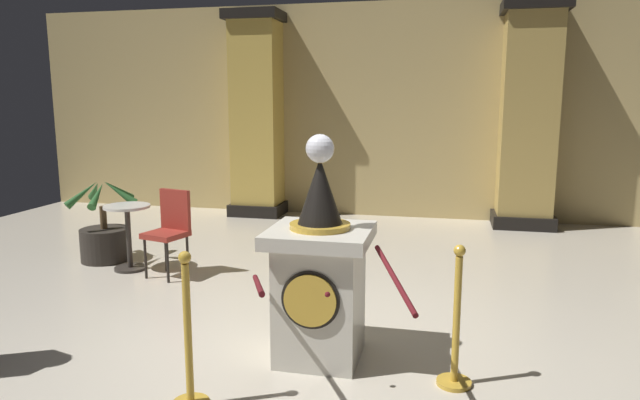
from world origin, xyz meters
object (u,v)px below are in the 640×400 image
at_px(pedestal_clock, 320,276).
at_px(stanchion_far, 456,337).
at_px(cafe_chair_red, 170,225).
at_px(stanchion_near, 189,354).
at_px(cafe_table, 128,229).
at_px(potted_palm_left, 105,237).

xyz_separation_m(pedestal_clock, stanchion_far, (1.00, -0.21, -0.30)).
distance_m(stanchion_far, cafe_chair_red, 3.62).
bearing_deg(stanchion_near, cafe_table, 127.48).
bearing_deg(cafe_chair_red, pedestal_clock, -38.61).
bearing_deg(cafe_table, potted_palm_left, 150.59).
distance_m(pedestal_clock, stanchion_far, 1.06).
xyz_separation_m(potted_palm_left, cafe_table, (0.50, -0.28, 0.19)).
bearing_deg(stanchion_near, pedestal_clock, 53.12).
height_order(cafe_table, cafe_chair_red, cafe_chair_red).
relative_size(pedestal_clock, cafe_table, 2.24).
relative_size(stanchion_near, stanchion_far, 1.03).
bearing_deg(potted_palm_left, stanchion_far, -28.28).
height_order(stanchion_near, potted_palm_left, potted_palm_left).
xyz_separation_m(stanchion_near, potted_palm_left, (-2.50, 2.90, -0.06)).
relative_size(pedestal_clock, cafe_chair_red, 1.77).
bearing_deg(cafe_chair_red, stanchion_near, -60.52).
relative_size(potted_palm_left, cafe_table, 1.36).
distance_m(stanchion_near, cafe_chair_red, 2.92).
bearing_deg(stanchion_near, stanchion_far, 21.82).
distance_m(pedestal_clock, stanchion_near, 1.12).
bearing_deg(stanchion_far, pedestal_clock, 168.14).
xyz_separation_m(pedestal_clock, stanchion_near, (-0.65, -0.87, -0.29)).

